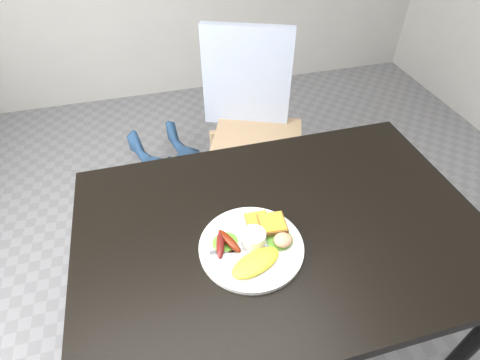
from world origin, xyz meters
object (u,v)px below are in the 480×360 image
Objects in this scene: dining_table at (282,229)px; plate at (251,247)px; person at (195,119)px; dining_chair at (257,144)px.

dining_table is 4.13× the size of plate.
person is (-0.14, 0.72, -0.05)m from dining_table.
dining_table is 0.88× the size of person.
dining_table is at bearing 82.78° from person.
person reaches higher than plate.
dining_chair is 0.39m from person.
dining_chair is at bearing 170.95° from person.
plate reaches higher than dining_chair.
dining_table reaches higher than dining_chair.
person is 0.78m from plate.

